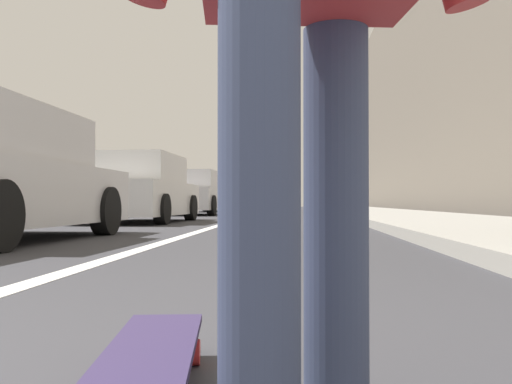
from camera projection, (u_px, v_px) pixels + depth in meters
ground_plane at (275, 226)px, 10.39m from camera, size 80.00×80.00×0.00m
lane_stripe_white at (256, 214)px, 20.44m from camera, size 52.00×0.16×0.01m
sidewalk_curb at (385, 213)px, 18.14m from camera, size 52.00×3.20×0.14m
building_facade at (442, 61)px, 22.03m from camera, size 40.00×1.20×11.89m
skateboard at (147, 362)px, 1.24m from camera, size 0.86×0.30×0.11m
parked_car_mid at (139, 190)px, 12.24m from camera, size 4.22×1.99×1.46m
parked_car_far at (193, 194)px, 19.11m from camera, size 4.07×2.00×1.49m
parked_car_end at (218, 196)px, 25.68m from camera, size 4.24×2.11×1.50m
traffic_light at (253, 140)px, 24.28m from camera, size 0.33×0.28×4.52m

